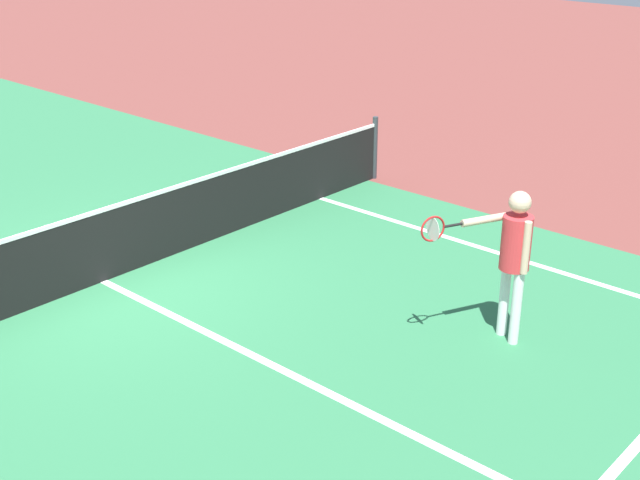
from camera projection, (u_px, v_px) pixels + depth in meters
ground_plane at (103, 281)px, 10.60m from camera, size 60.00×60.00×0.00m
court_surface_inbounds at (103, 281)px, 10.60m from camera, size 10.62×24.40×0.00m
line_center_service at (285, 371)px, 8.63m from camera, size 0.10×6.40×0.01m
net at (99, 246)px, 10.41m from camera, size 11.04×0.09×1.07m
player_near at (513, 249)px, 8.84m from camera, size 1.07×0.84×1.72m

